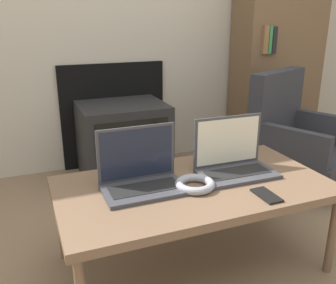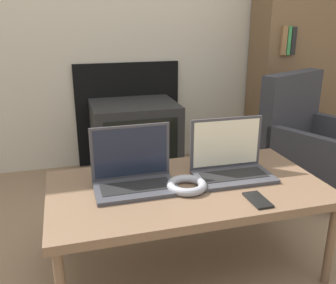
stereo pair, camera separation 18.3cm
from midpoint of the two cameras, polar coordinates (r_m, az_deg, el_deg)
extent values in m
cube|color=black|center=(2.84, -10.11, 4.05)|extent=(0.77, 0.03, 0.76)
cube|color=brown|center=(1.61, 0.72, -7.03)|extent=(1.16, 0.62, 0.04)
cylinder|color=brown|center=(1.78, 21.04, -13.19)|extent=(0.04, 0.04, 0.37)
cylinder|color=brown|center=(1.85, -18.73, -11.62)|extent=(0.04, 0.04, 0.37)
cylinder|color=brown|center=(2.15, 11.32, -6.49)|extent=(0.04, 0.04, 0.37)
cube|color=#38383D|center=(1.55, -6.95, -7.31)|extent=(0.34, 0.21, 0.02)
cube|color=black|center=(1.54, -6.96, -7.01)|extent=(0.29, 0.12, 0.00)
cube|color=#38383D|center=(1.59, -8.10, -1.73)|extent=(0.34, 0.01, 0.23)
cube|color=black|center=(1.58, -8.06, -1.79)|extent=(0.31, 0.00, 0.21)
cube|color=#38383D|center=(1.70, 7.49, -4.87)|extent=(0.34, 0.21, 0.02)
cube|color=black|center=(1.69, 7.50, -4.60)|extent=(0.29, 0.12, 0.00)
cube|color=#38383D|center=(1.73, 6.11, 0.16)|extent=(0.34, 0.01, 0.23)
cube|color=beige|center=(1.73, 6.19, 0.11)|extent=(0.31, 0.01, 0.21)
torus|color=gray|center=(1.56, 0.76, -6.54)|extent=(0.17, 0.17, 0.03)
cube|color=black|center=(1.53, 11.47, -8.04)|extent=(0.07, 0.14, 0.01)
cube|color=black|center=(2.64, -8.82, 0.23)|extent=(0.58, 0.48, 0.52)
cube|color=black|center=(2.42, -7.49, -1.45)|extent=(0.48, 0.01, 0.41)
cube|color=#2D2D33|center=(2.60, 18.12, -2.00)|extent=(0.73, 0.74, 0.08)
cube|color=#2D2D33|center=(2.62, 14.23, 5.12)|extent=(0.54, 0.31, 0.50)
cube|color=#2D2D33|center=(2.35, 15.80, -0.35)|extent=(0.26, 0.49, 0.20)
cube|color=#2D2D33|center=(2.77, 20.67, 2.03)|extent=(0.26, 0.49, 0.20)
cylinder|color=#4C3828|center=(2.35, 17.16, -7.45)|extent=(0.04, 0.04, 0.17)
cylinder|color=#4C3828|center=(2.69, 11.06, -3.54)|extent=(0.04, 0.04, 0.17)
cylinder|color=#4C3828|center=(2.94, 18.40, -2.20)|extent=(0.04, 0.04, 0.17)
cube|color=brown|center=(3.16, 14.61, 11.93)|extent=(0.69, 0.30, 1.49)
cube|color=brown|center=(2.88, 12.84, 14.94)|extent=(0.04, 0.02, 0.20)
cube|color=#337F42|center=(2.90, 13.50, 14.88)|extent=(0.03, 0.02, 0.20)
cube|color=black|center=(2.92, 14.11, 14.82)|extent=(0.04, 0.02, 0.19)
camera|label=1|loc=(0.09, -92.86, -0.97)|focal=40.00mm
camera|label=2|loc=(0.09, 87.14, 0.97)|focal=40.00mm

